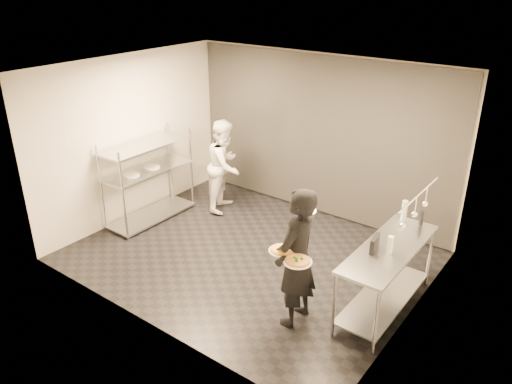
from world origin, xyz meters
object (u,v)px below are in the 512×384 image
Objects in this scene: pass_rack at (148,177)px; salad_plate at (306,209)px; waiter at (297,258)px; prep_counter at (387,268)px; chef at (225,165)px; bottle_clear at (390,245)px; pizza_plate_near at (282,250)px; bottle_dark at (421,218)px; pizza_plate_far at (298,261)px; bottle_green at (404,210)px; pos_monitor at (375,244)px.

pass_rack is 3.53m from salad_plate.
prep_counter is at bearing 135.87° from waiter.
bottle_clear is at bearing -127.04° from chef.
bottle_dark is at bearing 61.08° from pizza_plate_near.
bottle_clear is at bearing -1.69° from pass_rack.
pass_rack is at bearing -179.97° from prep_counter.
chef is at bearing 143.21° from pizza_plate_far.
bottle_clear reaches higher than pizza_plate_far.
prep_counter is 1.32m from pizza_plate_far.
pizza_plate_near is at bearing -112.81° from bottle_green.
salad_plate reaches higher than bottle_green.
bottle_clear is 1.14× the size of bottle_dark.
bottle_green is 1.24× the size of bottle_clear.
waiter is at bearing -13.50° from pass_rack.
bottle_green is (0.76, 1.81, 0.02)m from pizza_plate_near.
waiter reaches higher than prep_counter.
pizza_plate_far is 1.32× the size of salad_plate.
bottle_clear is at bearing 42.39° from pizza_plate_near.
bottle_dark reaches higher than pizza_plate_far.
chef is 3.38m from pizza_plate_near.
bottle_green reaches higher than prep_counter.
prep_counter is at bearing 30.17° from salad_plate.
bottle_green is at bearing 67.19° from pizza_plate_near.
chef is 3.66m from pos_monitor.
pizza_plate_far is at bearing -121.03° from prep_counter.
pizza_plate_near is (3.42, -1.00, 0.27)m from pass_rack.
pass_rack is at bearing 163.75° from pizza_plate_far.
prep_counter is at bearing 0.03° from pass_rack.
pizza_plate_near is 1.11× the size of bottle_green.
pos_monitor is 0.92× the size of bottle_green.
salad_plate is at bearing -139.53° from chef.
pass_rack is 0.89× the size of prep_counter.
pass_rack reaches higher than pos_monitor.
salad_plate is at bearing -126.72° from bottle_dark.
prep_counter is 0.90m from bottle_dark.
prep_counter is at bearing 58.97° from pizza_plate_far.
bottle_clear is at bearing 129.28° from waiter.
pizza_plate_near reaches higher than prep_counter.
chef is 5.00× the size of pizza_plate_far.
pizza_plate_near is 0.59m from salad_plate.
pizza_plate_far is (0.26, -0.07, -0.02)m from pizza_plate_near.
prep_counter is 3.71m from chef.
bottle_green is (-0.15, 0.80, 0.43)m from prep_counter.
pass_rack is 4.50m from bottle_dark.
chef is (-2.75, 1.94, -0.06)m from waiter.
pass_rack is 4.27m from bottle_green.
bottle_dark is at bearing -112.83° from chef.
bottle_dark is (1.00, 1.81, -0.02)m from pizza_plate_near.
chef is 3.42m from bottle_green.
pos_monitor is (4.21, -0.18, 0.24)m from pass_rack.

